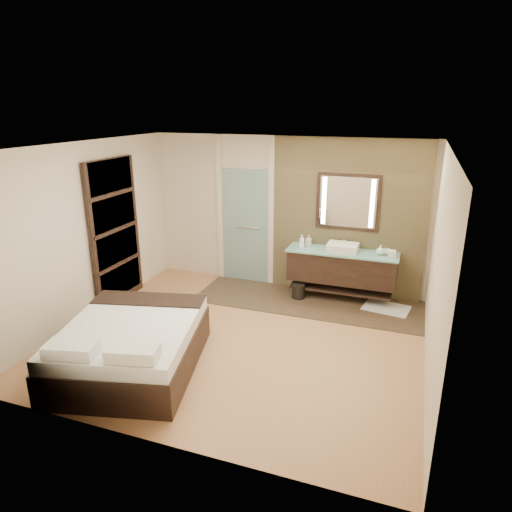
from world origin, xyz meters
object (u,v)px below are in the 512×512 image
at_px(mirror_unit, 348,202).
at_px(waste_bin, 298,291).
at_px(vanity, 342,267).
at_px(bed, 131,346).

height_order(mirror_unit, waste_bin, mirror_unit).
bearing_deg(mirror_unit, vanity, -90.00).
relative_size(vanity, waste_bin, 6.72).
relative_size(vanity, mirror_unit, 1.75).
height_order(vanity, mirror_unit, mirror_unit).
relative_size(vanity, bed, 0.81).
bearing_deg(bed, waste_bin, 49.56).
distance_m(vanity, bed, 3.74).
bearing_deg(bed, mirror_unit, 43.88).
height_order(vanity, bed, vanity).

